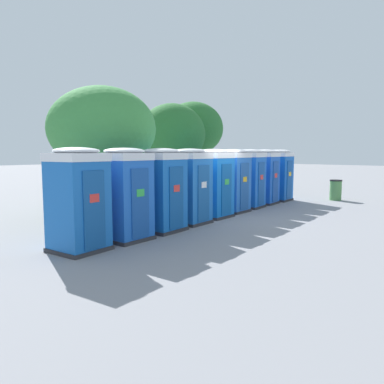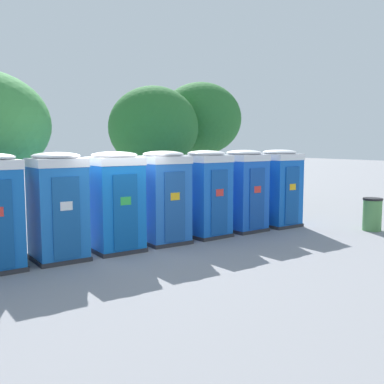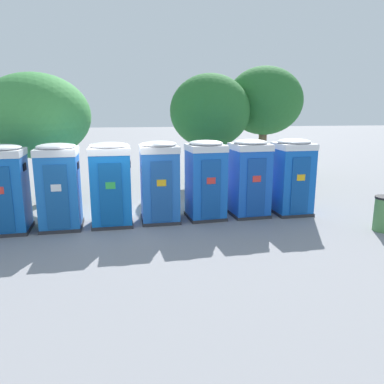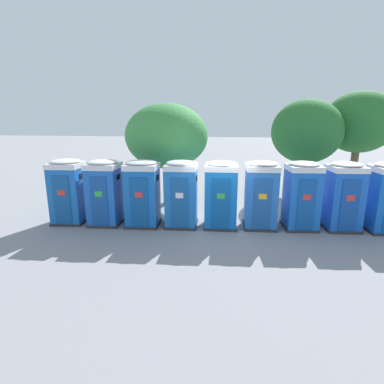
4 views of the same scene
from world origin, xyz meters
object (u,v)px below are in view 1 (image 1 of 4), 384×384
portapotty_0 (78,199)px  portapotty_6 (249,178)px  portapotty_7 (264,176)px  street_tree_0 (193,129)px  street_tree_1 (172,135)px  portapotty_4 (213,183)px  portapotty_5 (232,180)px  portapotty_1 (125,194)px  trash_can (336,190)px  portapotty_3 (190,186)px  portapotty_2 (161,189)px  portapotty_8 (278,175)px  street_tree_2 (102,129)px

portapotty_0 → portapotty_6: bearing=3.8°
portapotty_0 → portapotty_7: same height
street_tree_0 → street_tree_1: street_tree_0 is taller
portapotty_4 → portapotty_5: bearing=5.9°
portapotty_0 → portapotty_6: size_ratio=1.00×
portapotty_1 → trash_can: portapotty_1 is taller
portapotty_6 → portapotty_4: bearing=-174.9°
portapotty_0 → portapotty_3: 4.48m
portapotty_1 → portapotty_6: size_ratio=1.00×
portapotty_2 → street_tree_1: size_ratio=0.50×
trash_can → portapotty_6: bearing=157.0°
portapotty_1 → trash_can: 12.47m
portapotty_2 → portapotty_5: (4.46, 0.39, 0.00)m
portapotty_8 → trash_can: size_ratio=2.47×
portapotty_0 → portapotty_4: same height
portapotty_6 → portapotty_5: bearing=-175.8°
trash_can → portapotty_7: bearing=147.5°
street_tree_1 → portapotty_7: bearing=-87.7°
portapotty_0 → portapotty_2: same height
portapotty_8 → trash_can: 3.02m
portapotty_0 → portapotty_7: size_ratio=1.00×
street_tree_0 → street_tree_1: bearing=-163.0°
street_tree_1 → trash_can: street_tree_1 is taller
street_tree_2 → trash_can: 11.95m
street_tree_1 → street_tree_2: size_ratio=1.07×
portapotty_8 → portapotty_3: bearing=-176.4°
portapotty_6 → trash_can: portapotty_6 is taller
portapotty_0 → street_tree_0: bearing=28.8°
portapotty_0 → portapotty_6: (8.93, 0.59, 0.00)m
portapotty_4 → portapotty_7: bearing=4.6°
street_tree_0 → trash_can: 9.34m
portapotty_4 → trash_can: bearing=-13.0°
trash_can → street_tree_1: bearing=115.1°
portapotty_0 → portapotty_3: same height
portapotty_0 → street_tree_0: size_ratio=0.46×
portapotty_4 → street_tree_1: street_tree_1 is taller
portapotty_5 → portapotty_6: same height
portapotty_6 → street_tree_2: 6.59m
portapotty_1 → portapotty_7: bearing=4.2°
portapotty_3 → portapotty_5: size_ratio=1.00×
portapotty_1 → portapotty_0: bearing=-179.2°
portapotty_1 → portapotty_5: 5.97m
portapotty_2 → portapotty_5: bearing=5.0°
portapotty_7 → portapotty_6: bearing=-176.4°
portapotty_8 → portapotty_1: bearing=-176.3°
portapotty_5 → trash_can: (6.40, -1.98, -0.76)m
portapotty_6 → street_tree_0: size_ratio=0.46×
street_tree_0 → street_tree_2: 10.62m
portapotty_2 → street_tree_0: size_ratio=0.46×
portapotty_2 → portapotty_5: same height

